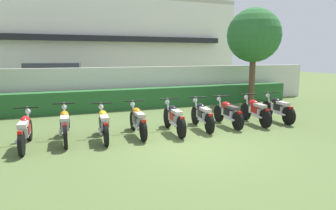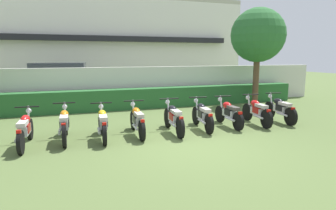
{
  "view_description": "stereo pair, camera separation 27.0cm",
  "coord_description": "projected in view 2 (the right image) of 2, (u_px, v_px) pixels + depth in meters",
  "views": [
    {
      "loc": [
        -3.24,
        -6.45,
        2.26
      ],
      "look_at": [
        0.0,
        1.86,
        0.77
      ],
      "focal_mm": 31.69,
      "sensor_mm": 36.0,
      "label": 1
    },
    {
      "loc": [
        -2.99,
        -6.54,
        2.26
      ],
      "look_at": [
        0.0,
        1.86,
        0.77
      ],
      "focal_mm": 31.69,
      "sensor_mm": 36.0,
      "label": 2
    }
  ],
  "objects": [
    {
      "name": "motorcycle_in_row_3",
      "position": [
        137.0,
        120.0,
        8.48
      ],
      "size": [
        0.6,
        1.88,
        0.94
      ],
      "rotation": [
        0.0,
        0.0,
        1.52
      ],
      "color": "black",
      "rests_on": "ground"
    },
    {
      "name": "tree_far_side",
      "position": [
        258.0,
        36.0,
        13.47
      ],
      "size": [
        2.46,
        2.46,
        4.41
      ],
      "color": "brown",
      "rests_on": "ground"
    },
    {
      "name": "parked_car",
      "position": [
        62.0,
        81.0,
        15.83
      ],
      "size": [
        4.71,
        2.58,
        1.89
      ],
      "rotation": [
        0.0,
        0.0,
        -0.14
      ],
      "color": "black",
      "rests_on": "ground"
    },
    {
      "name": "motorcycle_in_row_8",
      "position": [
        280.0,
        109.0,
        10.18
      ],
      "size": [
        0.6,
        1.84,
        0.96
      ],
      "rotation": [
        0.0,
        0.0,
        1.46
      ],
      "color": "black",
      "rests_on": "ground"
    },
    {
      "name": "compound_wall",
      "position": [
        133.0,
        87.0,
        13.38
      ],
      "size": [
        19.45,
        0.3,
        1.76
      ],
      "primitive_type": "cube",
      "color": "silver",
      "rests_on": "ground"
    },
    {
      "name": "motorcycle_in_row_2",
      "position": [
        103.0,
        123.0,
        8.05
      ],
      "size": [
        0.6,
        1.81,
        0.96
      ],
      "rotation": [
        0.0,
        0.0,
        1.5
      ],
      "color": "black",
      "rests_on": "ground"
    },
    {
      "name": "motorcycle_in_row_7",
      "position": [
        257.0,
        111.0,
        9.8
      ],
      "size": [
        0.6,
        1.84,
        0.96
      ],
      "rotation": [
        0.0,
        0.0,
        1.46
      ],
      "color": "black",
      "rests_on": "ground"
    },
    {
      "name": "motorcycle_in_row_5",
      "position": [
        202.0,
        115.0,
        9.17
      ],
      "size": [
        0.6,
        1.84,
        0.95
      ],
      "rotation": [
        0.0,
        0.0,
        1.45
      ],
      "color": "black",
      "rests_on": "ground"
    },
    {
      "name": "hedge_row",
      "position": [
        137.0,
        98.0,
        12.8
      ],
      "size": [
        15.56,
        0.7,
        0.86
      ],
      "primitive_type": "cube",
      "color": "#28602D",
      "rests_on": "ground"
    },
    {
      "name": "ground",
      "position": [
        193.0,
        147.0,
        7.44
      ],
      "size": [
        60.0,
        60.0,
        0.0
      ],
      "primitive_type": "plane",
      "color": "#566B38"
    },
    {
      "name": "motorcycle_in_row_1",
      "position": [
        65.0,
        124.0,
        7.9
      ],
      "size": [
        0.6,
        1.9,
        0.98
      ],
      "rotation": [
        0.0,
        0.0,
        1.53
      ],
      "color": "black",
      "rests_on": "ground"
    },
    {
      "name": "building",
      "position": [
        102.0,
        43.0,
        22.67
      ],
      "size": [
        20.48,
        6.5,
        6.43
      ],
      "color": "white",
      "rests_on": "ground"
    },
    {
      "name": "motorcycle_in_row_4",
      "position": [
        174.0,
        118.0,
        8.76
      ],
      "size": [
        0.6,
        1.96,
        0.96
      ],
      "rotation": [
        0.0,
        0.0,
        1.49
      ],
      "color": "black",
      "rests_on": "ground"
    },
    {
      "name": "motorcycle_in_row_6",
      "position": [
        229.0,
        113.0,
        9.53
      ],
      "size": [
        0.6,
        1.79,
        0.94
      ],
      "rotation": [
        0.0,
        0.0,
        1.53
      ],
      "color": "black",
      "rests_on": "ground"
    },
    {
      "name": "motorcycle_in_row_0",
      "position": [
        25.0,
        129.0,
        7.42
      ],
      "size": [
        0.6,
        1.91,
        0.94
      ],
      "rotation": [
        0.0,
        0.0,
        1.51
      ],
      "color": "black",
      "rests_on": "ground"
    }
  ]
}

